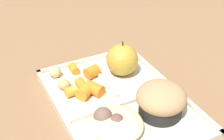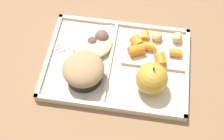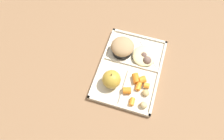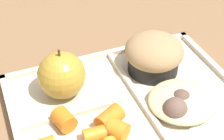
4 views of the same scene
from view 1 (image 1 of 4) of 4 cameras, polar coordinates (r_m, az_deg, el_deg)
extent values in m
plane|color=#846042|center=(0.65, 1.27, -6.42)|extent=(6.00, 6.00, 0.00)
cube|color=beige|center=(0.64, 1.27, -5.97)|extent=(0.34, 0.25, 0.01)
cube|color=beige|center=(0.60, -8.75, -8.35)|extent=(0.34, 0.01, 0.01)
cube|color=beige|center=(0.69, 9.96, -2.38)|extent=(0.34, 0.01, 0.01)
cube|color=beige|center=(0.76, -4.60, 1.79)|extent=(0.01, 0.25, 0.01)
cube|color=beige|center=(0.63, 2.00, -6.08)|extent=(0.01, 0.23, 0.01)
cube|color=beige|center=(0.70, -1.85, -1.27)|extent=(0.15, 0.01, 0.01)
sphere|color=#B79333|center=(0.70, 1.86, 1.87)|extent=(0.07, 0.07, 0.07)
cylinder|color=#4C381E|center=(0.68, 1.92, 4.65)|extent=(0.00, 0.00, 0.01)
cylinder|color=black|center=(0.61, 8.75, -6.70)|extent=(0.08, 0.08, 0.03)
ellipsoid|color=tan|center=(0.59, 8.95, -4.84)|extent=(0.09, 0.09, 0.05)
cylinder|color=orange|center=(0.72, -6.92, 0.22)|extent=(0.03, 0.02, 0.02)
cylinder|color=orange|center=(0.70, -3.65, -0.33)|extent=(0.03, 0.04, 0.03)
cylinder|color=orange|center=(0.67, -5.58, -2.67)|extent=(0.03, 0.02, 0.02)
cylinder|color=orange|center=(0.65, -3.19, -3.41)|extent=(0.05, 0.04, 0.03)
cylinder|color=orange|center=(0.64, -5.13, -4.04)|extent=(0.04, 0.04, 0.03)
cylinder|color=orange|center=(0.65, -7.52, -3.89)|extent=(0.02, 0.02, 0.02)
ellipsoid|color=tan|center=(0.67, -8.69, -2.60)|extent=(0.04, 0.04, 0.02)
ellipsoid|color=tan|center=(0.71, -10.31, -0.37)|extent=(0.03, 0.03, 0.03)
ellipsoid|color=beige|center=(0.57, 0.82, -9.66)|extent=(0.10, 0.10, 0.02)
sphere|color=brown|center=(0.58, -1.66, -8.40)|extent=(0.04, 0.04, 0.04)
sphere|color=brown|center=(0.57, 0.88, -9.30)|extent=(0.03, 0.03, 0.03)
cube|color=white|center=(0.57, -2.86, -11.66)|extent=(0.09, 0.07, 0.00)
camera|label=2|loc=(0.82, 35.48, 44.22)|focal=48.71mm
camera|label=3|loc=(0.94, -23.12, 54.47)|focal=33.99mm
camera|label=4|loc=(0.62, -41.98, 23.39)|focal=57.70mm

